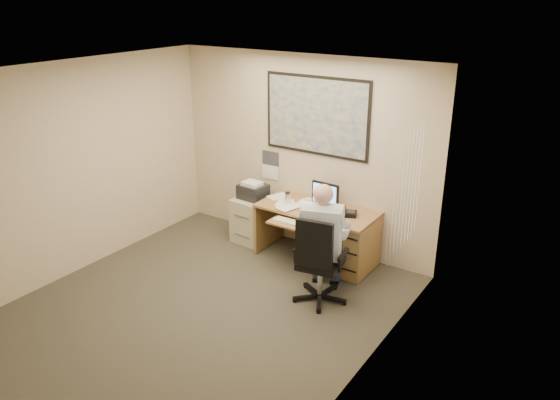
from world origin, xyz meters
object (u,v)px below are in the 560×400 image
Objects in this scene: filing_cabinet at (254,215)px; office_chair at (317,277)px; desk at (340,235)px; person at (322,244)px.

filing_cabinet is 0.82× the size of office_chair.
office_chair is at bearing -26.63° from filing_cabinet.
desk is 1.42m from filing_cabinet.
office_chair is at bearing -77.33° from desk.
desk is at bearing 85.94° from person.
person is at bearing -24.35° from filing_cabinet.
office_chair reaches higher than filing_cabinet.
desk is at bearing 93.39° from office_chair.
office_chair is (1.64, -0.97, -0.06)m from filing_cabinet.
office_chair is at bearing -114.28° from person.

